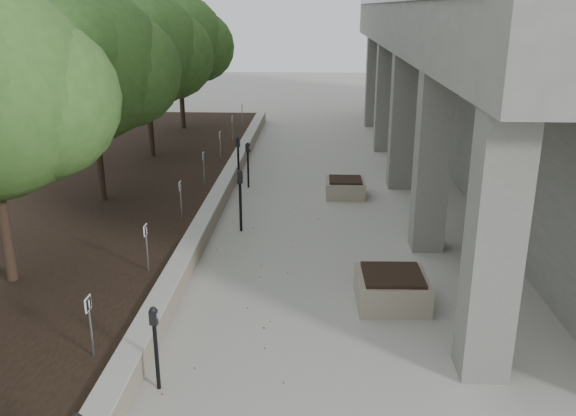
% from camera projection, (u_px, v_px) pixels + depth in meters
% --- Properties ---
extents(ground, '(90.00, 90.00, 0.00)m').
position_uv_depth(ground, '(250.00, 405.00, 8.42)').
color(ground, '#A9A49B').
rests_on(ground, ground).
extents(retaining_wall, '(0.39, 26.00, 0.50)m').
position_uv_depth(retaining_wall, '(220.00, 195.00, 16.95)').
color(retaining_wall, '#9E927D').
rests_on(retaining_wall, ground).
extents(planting_bed, '(7.00, 26.00, 0.40)m').
position_uv_depth(planting_bed, '(92.00, 195.00, 17.14)').
color(planting_bed, black).
rests_on(planting_bed, ground).
extents(crabapple_tree_3, '(4.60, 4.00, 5.44)m').
position_uv_depth(crabapple_tree_3, '(93.00, 96.00, 15.24)').
color(crabapple_tree_3, '#335E24').
rests_on(crabapple_tree_3, planting_bed).
extents(crabapple_tree_4, '(4.60, 4.00, 5.44)m').
position_uv_depth(crabapple_tree_4, '(147.00, 75.00, 19.98)').
color(crabapple_tree_4, '#335E24').
rests_on(crabapple_tree_4, planting_bed).
extents(crabapple_tree_5, '(4.60, 4.00, 5.44)m').
position_uv_depth(crabapple_tree_5, '(180.00, 62.00, 24.71)').
color(crabapple_tree_5, '#335E24').
rests_on(crabapple_tree_5, planting_bed).
extents(parking_sign_2, '(0.04, 0.22, 0.96)m').
position_uv_depth(parking_sign_2, '(91.00, 327.00, 8.73)').
color(parking_sign_2, black).
rests_on(parking_sign_2, planting_bed).
extents(parking_sign_3, '(0.04, 0.22, 0.96)m').
position_uv_depth(parking_sign_3, '(147.00, 248.00, 11.57)').
color(parking_sign_3, black).
rests_on(parking_sign_3, planting_bed).
extents(parking_sign_4, '(0.04, 0.22, 0.96)m').
position_uv_depth(parking_sign_4, '(181.00, 201.00, 14.41)').
color(parking_sign_4, black).
rests_on(parking_sign_4, planting_bed).
extents(parking_sign_5, '(0.04, 0.22, 0.96)m').
position_uv_depth(parking_sign_5, '(204.00, 169.00, 17.25)').
color(parking_sign_5, black).
rests_on(parking_sign_5, planting_bed).
extents(parking_sign_6, '(0.04, 0.22, 0.96)m').
position_uv_depth(parking_sign_6, '(220.00, 146.00, 20.10)').
color(parking_sign_6, black).
rests_on(parking_sign_6, planting_bed).
extents(parking_sign_7, '(0.04, 0.22, 0.96)m').
position_uv_depth(parking_sign_7, '(233.00, 128.00, 22.94)').
color(parking_sign_7, black).
rests_on(parking_sign_7, planting_bed).
extents(parking_sign_8, '(0.04, 0.22, 0.96)m').
position_uv_depth(parking_sign_8, '(242.00, 115.00, 25.78)').
color(parking_sign_8, black).
rests_on(parking_sign_8, planting_bed).
extents(parking_meter_2, '(0.14, 0.10, 1.32)m').
position_uv_depth(parking_meter_2, '(156.00, 348.00, 8.58)').
color(parking_meter_2, black).
rests_on(parking_meter_2, ground).
extents(parking_meter_3, '(0.18, 0.15, 1.55)m').
position_uv_depth(parking_meter_3, '(240.00, 201.00, 14.71)').
color(parking_meter_3, black).
rests_on(parking_meter_3, ground).
extents(parking_meter_4, '(0.16, 0.12, 1.52)m').
position_uv_depth(parking_meter_4, '(238.00, 161.00, 18.65)').
color(parking_meter_4, black).
rests_on(parking_meter_4, ground).
extents(parking_meter_5, '(0.17, 0.14, 1.40)m').
position_uv_depth(parking_meter_5, '(248.00, 165.00, 18.34)').
color(parking_meter_5, black).
rests_on(parking_meter_5, ground).
extents(planter_front, '(1.34, 1.34, 0.61)m').
position_uv_depth(planter_front, '(392.00, 288.00, 11.23)').
color(planter_front, '#9E927D').
rests_on(planter_front, ground).
extents(planter_back, '(1.12, 1.12, 0.52)m').
position_uv_depth(planter_back, '(345.00, 187.00, 17.63)').
color(planter_back, '#9E927D').
rests_on(planter_back, ground).
extents(berry_scatter, '(3.30, 14.10, 0.02)m').
position_uv_depth(berry_scatter, '(270.00, 261.00, 13.16)').
color(berry_scatter, maroon).
rests_on(berry_scatter, ground).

